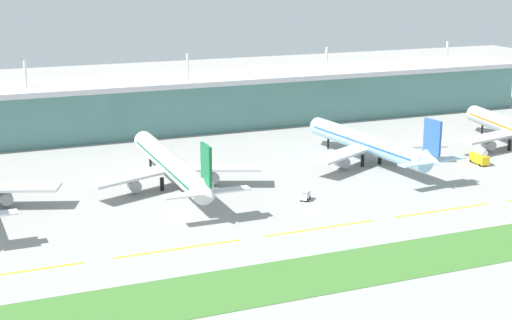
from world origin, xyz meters
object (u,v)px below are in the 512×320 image
(airliner_near_middle, at_px, (172,165))
(fuel_truck, at_px, (480,157))
(airliner_far_middle, at_px, (369,144))
(baggage_cart, at_px, (305,196))

(airliner_near_middle, relative_size, fuel_truck, 9.39)
(airliner_near_middle, bearing_deg, airliner_far_middle, 1.17)
(airliner_far_middle, distance_m, fuel_truck, 34.14)
(airliner_near_middle, bearing_deg, baggage_cart, -39.52)
(airliner_near_middle, height_order, airliner_far_middle, same)
(airliner_far_middle, relative_size, baggage_cart, 16.78)
(airliner_far_middle, relative_size, fuel_truck, 8.78)
(airliner_far_middle, distance_m, baggage_cart, 42.03)
(airliner_near_middle, xyz_separation_m, baggage_cart, (28.75, -23.71, -5.19))
(airliner_near_middle, distance_m, fuel_truck, 94.29)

